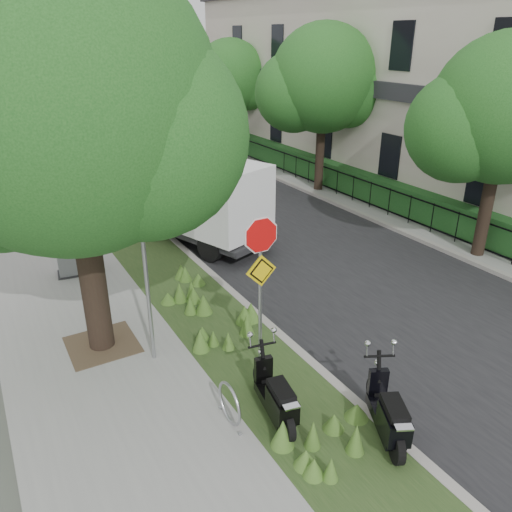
{
  "coord_description": "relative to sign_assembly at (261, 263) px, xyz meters",
  "views": [
    {
      "loc": [
        -5.63,
        -6.56,
        6.15
      ],
      "look_at": [
        -0.17,
        2.89,
        1.3
      ],
      "focal_mm": 35.0,
      "sensor_mm": 36.0,
      "label": 1
    }
  ],
  "objects": [
    {
      "name": "kerb_near",
      "position": [
        0.9,
        9.42,
        -2.26
      ],
      "size": [
        0.2,
        60.0,
        0.13
      ],
      "primitive_type": "cube",
      "color": "#9E9991",
      "rests_on": "ground"
    },
    {
      "name": "terrace_houses",
      "position": [
        12.89,
        9.42,
        1.83
      ],
      "size": [
        7.4,
        26.4,
        8.2
      ],
      "color": "beige",
      "rests_on": "ground"
    },
    {
      "name": "footpath_far",
      "position": [
        9.6,
        9.42,
        -2.27
      ],
      "size": [
        3.2,
        60.0,
        0.12
      ],
      "primitive_type": "cube",
      "color": "gray",
      "rests_on": "ground"
    },
    {
      "name": "street_tree_main",
      "position": [
        -2.68,
        2.28,
        2.48
      ],
      "size": [
        6.21,
        5.54,
        7.66
      ],
      "color": "black",
      "rests_on": "ground"
    },
    {
      "name": "bike_hoop",
      "position": [
        -1.3,
        -1.18,
        -1.83
      ],
      "size": [
        0.06,
        0.78,
        0.77
      ],
      "color": "#A5A8AD",
      "rests_on": "ground"
    },
    {
      "name": "ground",
      "position": [
        1.4,
        -0.58,
        -2.33
      ],
      "size": [
        120.0,
        120.0,
        0.0
      ],
      "primitive_type": "plane",
      "color": "#4C5147",
      "rests_on": "ground"
    },
    {
      "name": "scooter_far",
      "position": [
        0.71,
        -2.84,
        -1.79
      ],
      "size": [
        0.94,
        1.65,
        0.85
      ],
      "color": "black",
      "rests_on": "ground"
    },
    {
      "name": "road",
      "position": [
        4.4,
        9.42,
        -2.32
      ],
      "size": [
        7.0,
        60.0,
        0.01
      ],
      "primitive_type": "cube",
      "color": "black",
      "rests_on": "ground"
    },
    {
      "name": "verge",
      "position": [
        -0.1,
        9.42,
        -2.27
      ],
      "size": [
        2.0,
        60.0,
        0.12
      ],
      "primitive_type": "cube",
      "color": "#25401B",
      "rests_on": "ground"
    },
    {
      "name": "kerb_far",
      "position": [
        7.9,
        9.42,
        -2.26
      ],
      "size": [
        0.2,
        60.0,
        0.13
      ],
      "primitive_type": "cube",
      "color": "#9E9991",
      "rests_on": "ground"
    },
    {
      "name": "scooter_near",
      "position": [
        -0.6,
        -1.58,
        -1.8
      ],
      "size": [
        0.56,
        1.74,
        0.83
      ],
      "color": "black",
      "rests_on": "ground"
    },
    {
      "name": "sidewalk_near",
      "position": [
        -2.85,
        9.42,
        -2.27
      ],
      "size": [
        3.5,
        60.0,
        0.12
      ],
      "primitive_type": "cube",
      "color": "gray",
      "rests_on": "ground"
    },
    {
      "name": "far_tree_b",
      "position": [
        8.34,
        9.46,
        2.04
      ],
      "size": [
        4.83,
        4.31,
        6.56
      ],
      "color": "black",
      "rests_on": "ground"
    },
    {
      "name": "box_truck",
      "position": [
        1.71,
        6.77,
        -0.83
      ],
      "size": [
        3.52,
        5.42,
        2.29
      ],
      "color": "#262628",
      "rests_on": "ground"
    },
    {
      "name": "utility_cabinet",
      "position": [
        -2.36,
        6.09,
        -1.62
      ],
      "size": [
        0.98,
        0.72,
        1.22
      ],
      "color": "#262628",
      "rests_on": "ground"
    },
    {
      "name": "sign_assembly",
      "position": [
        0.0,
        0.0,
        0.0
      ],
      "size": [
        0.94,
        0.08,
        3.22
      ],
      "color": "#A5A8AD",
      "rests_on": "ground"
    },
    {
      "name": "hedge_far",
      "position": [
        9.3,
        9.42,
        -1.66
      ],
      "size": [
        1.0,
        24.0,
        1.1
      ],
      "primitive_type": "cube",
      "color": "#17421A",
      "rests_on": "footpath_far"
    },
    {
      "name": "fence_far",
      "position": [
        8.6,
        9.42,
        -1.66
      ],
      "size": [
        0.04,
        24.0,
        1.0
      ],
      "color": "black",
      "rests_on": "ground"
    },
    {
      "name": "far_tree_c",
      "position": [
        8.34,
        17.46,
        1.63
      ],
      "size": [
        4.37,
        3.89,
        5.93
      ],
      "color": "black",
      "rests_on": "ground"
    },
    {
      "name": "bare_post",
      "position": [
        -1.8,
        1.22,
        -0.21
      ],
      "size": [
        0.08,
        0.08,
        4.0
      ],
      "color": "#A5A8AD",
      "rests_on": "ground"
    },
    {
      "name": "far_tree_a",
      "position": [
        8.34,
        1.46,
        1.8
      ],
      "size": [
        4.6,
        4.1,
        6.22
      ],
      "color": "black",
      "rests_on": "ground"
    }
  ]
}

